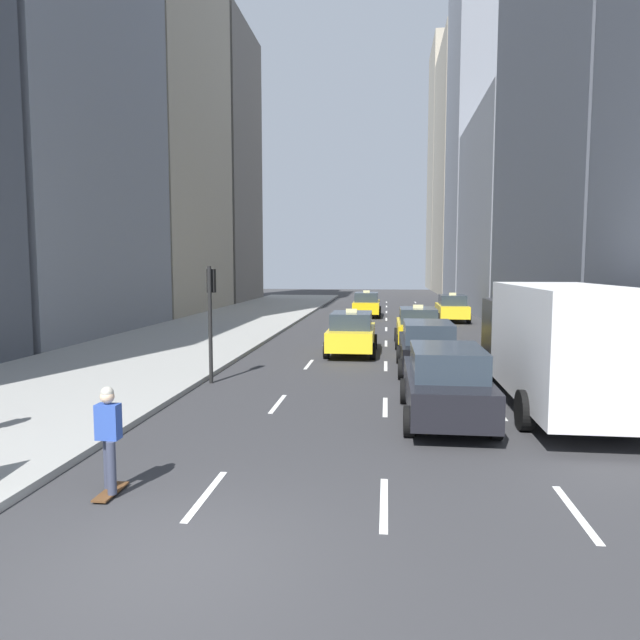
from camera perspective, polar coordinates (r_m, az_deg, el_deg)
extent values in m
plane|color=#333335|center=(7.83, -14.71, -22.28)|extent=(160.00, 160.00, 0.00)
cube|color=#9E9E99|center=(34.96, -9.29, -0.41)|extent=(8.00, 66.00, 0.15)
cube|color=white|center=(9.59, -11.33, -16.78)|extent=(0.12, 2.00, 0.01)
cube|color=white|center=(15.14, -4.23, -8.35)|extent=(0.12, 2.00, 0.01)
cube|color=white|center=(20.94, -1.12, -4.46)|extent=(0.12, 2.00, 0.01)
cube|color=white|center=(26.82, 0.62, -2.26)|extent=(0.12, 2.00, 0.01)
cube|color=white|center=(32.75, 1.73, -0.85)|extent=(0.12, 2.00, 0.01)
cube|color=white|center=(38.70, 2.50, 0.12)|extent=(0.12, 2.00, 0.01)
cube|color=white|center=(44.67, 3.07, 0.84)|extent=(0.12, 2.00, 0.01)
cube|color=white|center=(50.64, 3.50, 1.38)|extent=(0.12, 2.00, 0.01)
cube|color=white|center=(56.62, 3.84, 1.82)|extent=(0.12, 2.00, 0.01)
cube|color=white|center=(9.17, 6.42, -17.77)|extent=(0.12, 2.00, 0.01)
cube|color=white|center=(14.88, 6.54, -8.62)|extent=(0.12, 2.00, 0.01)
cube|color=white|center=(20.75, 6.59, -4.59)|extent=(0.12, 2.00, 0.01)
cube|color=white|center=(26.68, 6.62, -2.34)|extent=(0.12, 2.00, 0.01)
cube|color=white|center=(32.63, 6.64, -0.91)|extent=(0.12, 2.00, 0.01)
cube|color=white|center=(38.60, 6.65, 0.08)|extent=(0.12, 2.00, 0.01)
cube|color=white|center=(44.58, 6.66, 0.80)|extent=(0.12, 2.00, 0.01)
cube|color=white|center=(50.56, 6.67, 1.35)|extent=(0.12, 2.00, 0.01)
cube|color=white|center=(56.55, 6.67, 1.79)|extent=(0.12, 2.00, 0.01)
cube|color=white|center=(9.59, 24.21, -17.17)|extent=(0.12, 2.00, 0.01)
cube|color=white|center=(15.14, 17.32, -8.59)|extent=(0.12, 2.00, 0.01)
cube|color=white|center=(20.94, 14.30, -4.63)|extent=(0.12, 2.00, 0.01)
cube|color=white|center=(26.82, 12.62, -2.39)|extent=(0.12, 2.00, 0.01)
cube|color=white|center=(32.75, 11.54, -0.96)|extent=(0.12, 2.00, 0.01)
cube|color=white|center=(38.70, 10.80, 0.03)|extent=(0.12, 2.00, 0.01)
cube|color=white|center=(44.66, 10.25, 0.76)|extent=(0.12, 2.00, 0.01)
cube|color=white|center=(50.64, 9.84, 1.31)|extent=(0.12, 2.00, 0.01)
cube|color=white|center=(56.61, 9.51, 1.75)|extent=(0.12, 2.00, 0.01)
cube|color=gray|center=(34.95, -25.07, 26.63)|extent=(6.00, 13.98, 33.02)
cube|color=#A89E89|center=(47.74, -15.19, 22.61)|extent=(6.00, 14.49, 35.65)
cube|color=slate|center=(59.44, -9.97, 14.90)|extent=(6.00, 11.61, 26.85)
cube|color=gray|center=(46.39, 18.64, 10.03)|extent=(6.00, 17.01, 15.05)
cube|color=gray|center=(63.26, 15.93, 19.14)|extent=(6.00, 12.16, 37.54)
cube|color=#A89E89|center=(77.28, 14.03, 14.25)|extent=(6.00, 16.60, 31.22)
cube|color=#A89E89|center=(92.36, 12.86, 14.54)|extent=(6.00, 12.32, 36.71)
cube|color=yellow|center=(37.86, 13.03, 0.94)|extent=(1.80, 4.40, 0.76)
cube|color=#28333D|center=(37.55, 13.10, 1.97)|extent=(1.58, 2.29, 0.64)
cube|color=#F2E599|center=(37.53, 13.11, 2.56)|extent=(0.44, 0.20, 0.14)
cylinder|color=black|center=(39.16, 11.49, 0.56)|extent=(0.22, 0.66, 0.66)
cylinder|color=black|center=(39.35, 14.10, 0.52)|extent=(0.22, 0.66, 0.66)
cylinder|color=black|center=(36.45, 11.85, 0.19)|extent=(0.22, 0.66, 0.66)
cylinder|color=black|center=(36.66, 14.65, 0.16)|extent=(0.22, 0.66, 0.66)
cube|color=yellow|center=(26.10, 9.71, -1.00)|extent=(1.80, 4.40, 0.76)
cube|color=#28333D|center=(25.77, 9.77, 0.48)|extent=(1.58, 2.29, 0.64)
cube|color=#F2E599|center=(25.74, 9.78, 1.35)|extent=(0.44, 0.20, 0.14)
cylinder|color=black|center=(27.47, 7.67, -1.45)|extent=(0.22, 0.66, 0.66)
cylinder|color=black|center=(27.56, 11.42, -1.48)|extent=(0.22, 0.66, 0.66)
cylinder|color=black|center=(24.76, 7.78, -2.20)|extent=(0.22, 0.66, 0.66)
cylinder|color=black|center=(24.86, 11.93, -2.24)|extent=(0.22, 0.66, 0.66)
cube|color=yellow|center=(40.41, 4.68, 1.34)|extent=(1.80, 4.40, 0.76)
cube|color=#28333D|center=(40.10, 4.67, 2.31)|extent=(1.58, 2.29, 0.64)
cube|color=#F2E599|center=(40.08, 4.68, 2.87)|extent=(0.44, 0.20, 0.14)
cylinder|color=black|center=(41.84, 3.51, 0.97)|extent=(0.22, 0.66, 0.66)
cylinder|color=black|center=(41.78, 5.98, 0.94)|extent=(0.22, 0.66, 0.66)
cylinder|color=black|center=(39.13, 3.29, 0.65)|extent=(0.22, 0.66, 0.66)
cylinder|color=black|center=(39.06, 5.92, 0.63)|extent=(0.22, 0.66, 0.66)
cube|color=yellow|center=(23.42, 3.20, -1.66)|extent=(1.80, 4.40, 0.76)
cube|color=#28333D|center=(23.08, 3.17, -0.02)|extent=(1.58, 2.29, 0.64)
cube|color=#F2E599|center=(23.04, 3.17, 0.94)|extent=(0.44, 0.20, 0.14)
cylinder|color=black|center=(24.88, 1.31, -2.12)|extent=(0.22, 0.66, 0.66)
cylinder|color=black|center=(24.78, 5.46, -2.17)|extent=(0.22, 0.66, 0.66)
cylinder|color=black|center=(22.20, 0.65, -3.04)|extent=(0.22, 0.66, 0.66)
cylinder|color=black|center=(22.08, 5.31, -3.11)|extent=(0.22, 0.66, 0.66)
cube|color=black|center=(13.80, 12.42, -6.76)|extent=(1.80, 4.72, 0.79)
cube|color=#28333D|center=(13.39, 12.61, -4.02)|extent=(1.58, 2.45, 0.64)
cylinder|color=black|center=(15.25, 8.45, -7.04)|extent=(0.22, 0.66, 0.66)
cylinder|color=black|center=(15.41, 15.21, -7.04)|extent=(0.22, 0.66, 0.66)
cylinder|color=black|center=(12.41, 8.86, -9.97)|extent=(0.22, 0.66, 0.66)
cylinder|color=black|center=(12.61, 17.19, -9.90)|extent=(0.22, 0.66, 0.66)
cube|color=black|center=(19.85, 10.66, -3.05)|extent=(1.80, 4.89, 0.76)
cube|color=#28333D|center=(19.47, 10.75, -1.14)|extent=(1.58, 2.54, 0.64)
cylinder|color=black|center=(21.36, 7.95, -3.43)|extent=(0.22, 0.66, 0.66)
cylinder|color=black|center=(21.48, 12.76, -3.47)|extent=(0.22, 0.66, 0.66)
cylinder|color=black|center=(18.38, 8.15, -4.89)|extent=(0.22, 0.66, 0.66)
cylinder|color=black|center=(18.51, 13.75, -4.92)|extent=(0.22, 0.66, 0.66)
cube|color=#262628|center=(18.71, 19.60, -1.35)|extent=(2.10, 2.40, 2.10)
cube|color=#28333D|center=(19.80, 18.89, -0.09)|extent=(1.90, 0.10, 0.90)
cube|color=white|center=(14.64, 23.29, -2.11)|extent=(2.30, 6.00, 2.70)
cylinder|color=black|center=(18.65, 16.34, -4.53)|extent=(0.28, 0.90, 0.90)
cylinder|color=black|center=(19.12, 22.58, -4.49)|extent=(0.28, 0.90, 0.90)
cylinder|color=black|center=(13.45, 19.79, -8.49)|extent=(0.28, 0.90, 0.90)
cylinder|color=black|center=(14.15, 28.99, -8.17)|extent=(0.28, 0.90, 0.90)
cube|color=brown|center=(9.99, -20.20, -15.81)|extent=(0.24, 0.80, 0.03)
cylinder|color=black|center=(10.24, -19.46, -15.42)|extent=(0.18, 0.05, 0.05)
cylinder|color=black|center=(9.77, -20.96, -16.49)|extent=(0.18, 0.05, 0.05)
cylinder|color=#383D51|center=(9.99, -20.44, -13.18)|extent=(0.14, 0.14, 0.84)
cylinder|color=#383D51|center=(9.71, -20.13, -13.72)|extent=(0.14, 0.14, 0.84)
cube|color=#2D4CA5|center=(9.65, -20.42, -9.51)|extent=(0.36, 0.22, 0.56)
sphere|color=beige|center=(9.55, -20.50, -7.19)|extent=(0.22, 0.22, 0.22)
sphere|color=#B2AD9E|center=(9.54, -20.52, -6.83)|extent=(0.20, 0.20, 0.20)
cylinder|color=black|center=(17.74, -10.92, -0.51)|extent=(0.12, 0.12, 3.60)
cube|color=black|center=(17.83, -10.82, 3.87)|extent=(0.24, 0.20, 0.72)
sphere|color=red|center=(17.93, -10.73, 4.62)|extent=(0.14, 0.14, 0.14)
sphere|color=#4C3F14|center=(17.93, -10.72, 3.88)|extent=(0.14, 0.14, 0.14)
sphere|color=#198C2D|center=(17.94, -10.70, 3.15)|extent=(0.14, 0.14, 0.14)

